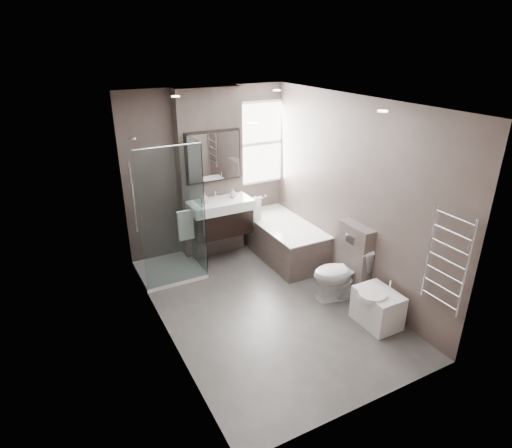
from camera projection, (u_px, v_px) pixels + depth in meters
room at (266, 214)px, 5.10m from camera, size 2.70×3.90×2.70m
vanity_pier at (210, 175)px, 6.54m from camera, size 1.00×0.25×2.60m
vanity at (221, 217)px, 6.48m from camera, size 0.95×0.47×0.66m
mirror_cabinet at (213, 156)px, 6.28m from camera, size 0.86×0.08×0.76m
towel_left at (186, 225)px, 6.24m from camera, size 0.24×0.06×0.44m
towel_right at (254, 212)px, 6.71m from camera, size 0.24×0.06×0.44m
shower_enclosure at (176, 243)px, 6.20m from camera, size 0.90×0.90×2.00m
bathtub at (283, 238)px, 6.78m from camera, size 0.75×1.60×0.57m
window at (259, 143)px, 6.86m from camera, size 0.98×0.06×1.33m
toilet at (340, 273)px, 5.66m from camera, size 0.80×0.55×0.74m
cistern_box at (354, 259)px, 5.74m from camera, size 0.19×0.55×1.00m
bidet at (377, 307)px, 5.18m from camera, size 0.47×0.55×0.57m
towel_radiator at (447, 260)px, 4.41m from camera, size 0.03×0.49×1.10m
soap_bottle_a at (204, 198)px, 6.24m from camera, size 0.07×0.08×0.17m
soap_bottle_b at (233, 193)px, 6.49m from camera, size 0.10×0.10×0.13m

